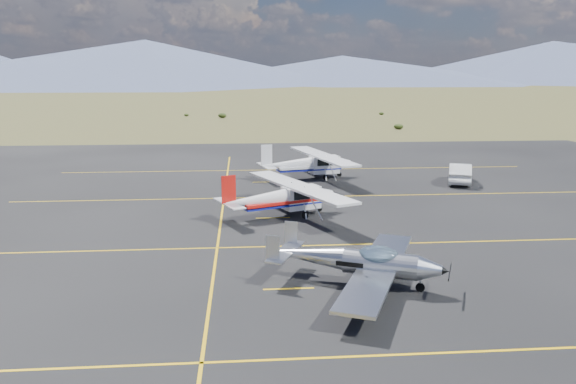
# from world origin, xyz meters

# --- Properties ---
(ground) EXTENTS (1600.00, 1600.00, 0.00)m
(ground) POSITION_xyz_m (0.00, 0.00, 0.00)
(ground) COLOR #383D1C
(ground) RESTS_ON ground
(apron) EXTENTS (72.00, 72.00, 0.02)m
(apron) POSITION_xyz_m (0.00, 7.00, 0.00)
(apron) COLOR black
(apron) RESTS_ON ground
(aircraft_low_wing) EXTENTS (7.00, 9.12, 2.03)m
(aircraft_low_wing) POSITION_xyz_m (-0.12, -3.30, 0.97)
(aircraft_low_wing) COLOR silver
(aircraft_low_wing) RESTS_ON apron
(aircraft_cessna) EXTENTS (7.81, 10.48, 2.74)m
(aircraft_cessna) POSITION_xyz_m (-2.45, 7.74, 1.22)
(aircraft_cessna) COLOR silver
(aircraft_cessna) RESTS_ON apron
(aircraft_plain) EXTENTS (7.35, 11.31, 2.86)m
(aircraft_plain) POSITION_xyz_m (0.52, 19.63, 1.27)
(aircraft_plain) COLOR white
(aircraft_plain) RESTS_ON apron
(sedan) EXTENTS (3.16, 4.88, 1.52)m
(sedan) POSITION_xyz_m (11.86, 16.92, 0.77)
(sedan) COLOR silver
(sedan) RESTS_ON apron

